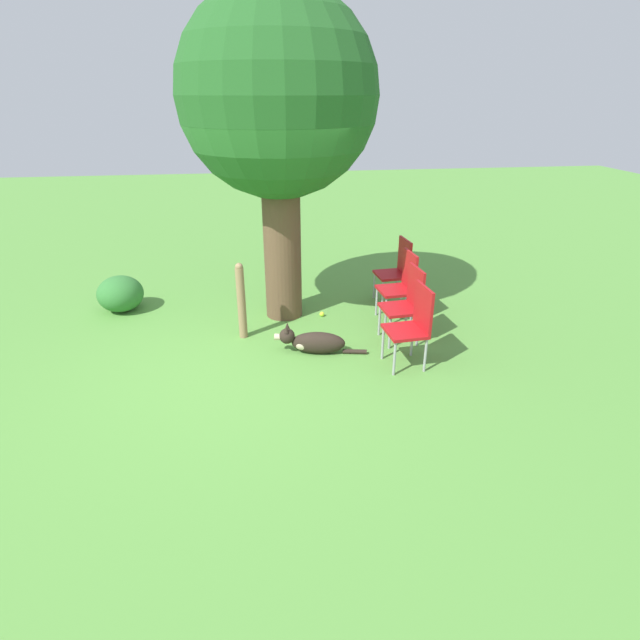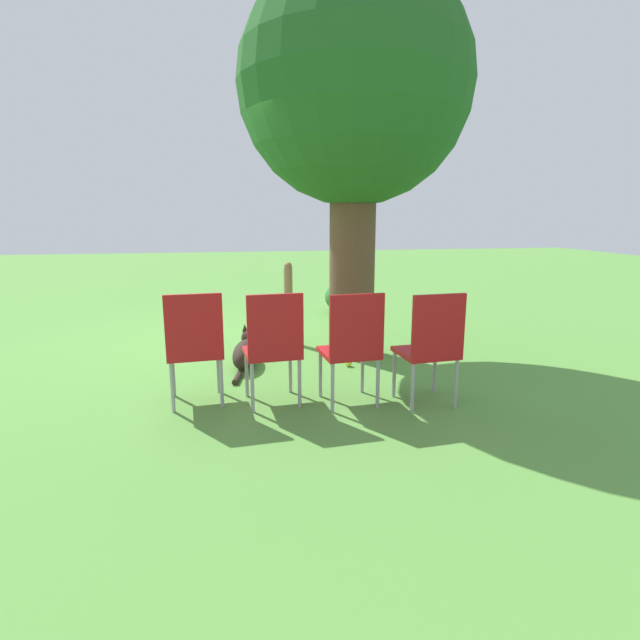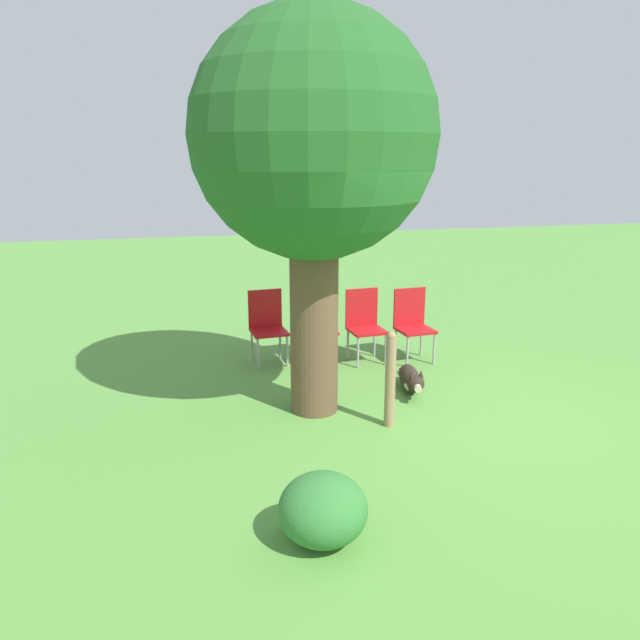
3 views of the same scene
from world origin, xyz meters
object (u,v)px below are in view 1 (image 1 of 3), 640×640
fence_post (241,301)px  oak_tree (278,101)px  red_chair_3 (397,268)px  tennis_ball (322,314)px  red_chair_0 (413,322)px  red_chair_1 (407,301)px  dog (312,342)px  red_chair_2 (402,283)px

fence_post → oak_tree: bearing=48.3°
red_chair_3 → tennis_ball: (-1.16, -0.39, -0.49)m
fence_post → red_chair_0: bearing=-27.4°
red_chair_1 → red_chair_3: bearing=-105.5°
red_chair_3 → tennis_ball: 1.32m
dog → red_chair_2: 1.58m
dog → tennis_ball: size_ratio=16.04×
red_chair_0 → tennis_ball: 1.74m
fence_post → red_chair_3: fence_post is taller
fence_post → red_chair_0: (1.89, -0.98, 0.03)m
oak_tree → red_chair_2: oak_tree is taller
tennis_ball → red_chair_1: bearing=-42.5°
oak_tree → red_chair_0: bearing=-50.8°
oak_tree → tennis_ball: (0.51, -0.15, -2.71)m
red_chair_0 → tennis_ball: (-0.81, 1.47, -0.49)m
red_chair_1 → dog: bearing=4.3°
oak_tree → tennis_ball: oak_tree is taller
oak_tree → red_chair_1: size_ratio=4.25×
dog → red_chair_0: 1.22m
red_chair_3 → tennis_ball: size_ratio=13.85×
red_chair_0 → red_chair_3: bearing=-105.5°
dog → tennis_ball: dog is taller
red_chair_0 → red_chair_3: same height
fence_post → red_chair_1: size_ratio=1.04×
fence_post → red_chair_3: 2.40m
red_chair_0 → tennis_ball: size_ratio=13.85×
tennis_ball → red_chair_3: bearing=18.6°
red_chair_1 → red_chair_2: 0.63m
oak_tree → red_chair_1: 2.82m
dog → red_chair_3: (1.42, 1.43, 0.39)m
oak_tree → dog: oak_tree is taller
red_chair_2 → red_chair_3: (0.12, 0.62, 0.00)m
dog → red_chair_2: size_ratio=1.16×
fence_post → red_chair_2: bearing=7.0°
red_chair_1 → tennis_ball: size_ratio=13.85×
dog → red_chair_1: size_ratio=1.16×
fence_post → red_chair_0: size_ratio=1.04×
red_chair_0 → tennis_ball: bearing=-65.9°
tennis_ball → red_chair_0: bearing=-61.1°
oak_tree → tennis_ball: 2.76m
dog → red_chair_3: size_ratio=1.16×
dog → fence_post: 1.04m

